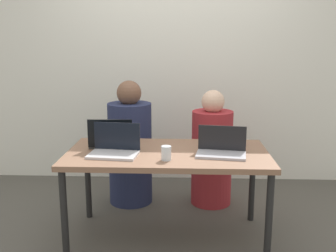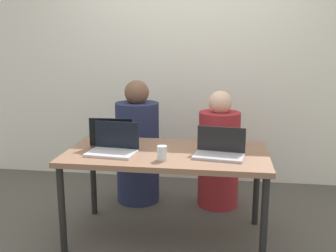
# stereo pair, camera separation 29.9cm
# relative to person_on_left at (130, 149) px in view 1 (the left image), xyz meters

# --- Properties ---
(ground_plane) EXTENTS (12.00, 12.00, 0.00)m
(ground_plane) POSITION_rel_person_on_left_xyz_m (0.38, -0.71, -0.52)
(ground_plane) COLOR #4E4B44
(back_wall) EXTENTS (4.50, 0.10, 2.50)m
(back_wall) POSITION_rel_person_on_left_xyz_m (0.38, 0.72, 0.73)
(back_wall) COLOR silver
(back_wall) RESTS_ON ground
(desk) EXTENTS (1.51, 0.78, 0.70)m
(desk) POSITION_rel_person_on_left_xyz_m (0.38, -0.71, 0.12)
(desk) COLOR #835E47
(desk) RESTS_ON ground
(person_on_left) EXTENTS (0.47, 0.47, 1.17)m
(person_on_left) POSITION_rel_person_on_left_xyz_m (0.00, 0.00, 0.00)
(person_on_left) COLOR #232B4D
(person_on_left) RESTS_ON ground
(person_on_right) EXTENTS (0.39, 0.39, 1.08)m
(person_on_right) POSITION_rel_person_on_left_xyz_m (0.77, -0.00, -0.04)
(person_on_right) COLOR maroon
(person_on_right) RESTS_ON ground
(laptop_front_right) EXTENTS (0.38, 0.26, 0.20)m
(laptop_front_right) POSITION_rel_person_on_left_xyz_m (0.78, -0.77, 0.23)
(laptop_front_right) COLOR #B4B3BC
(laptop_front_right) RESTS_ON desk
(laptop_front_left) EXTENTS (0.37, 0.28, 0.22)m
(laptop_front_left) POSITION_rel_person_on_left_xyz_m (-0.00, -0.80, 0.24)
(laptop_front_left) COLOR silver
(laptop_front_left) RESTS_ON desk
(laptop_back_left) EXTENTS (0.35, 0.28, 0.23)m
(laptop_back_left) POSITION_rel_person_on_left_xyz_m (-0.06, -0.59, 0.24)
(laptop_back_left) COLOR #3A3B3B
(laptop_back_left) RESTS_ON desk
(water_glass_center) EXTENTS (0.07, 0.07, 0.10)m
(water_glass_center) POSITION_rel_person_on_left_xyz_m (0.38, -0.92, 0.23)
(water_glass_center) COLOR silver
(water_glass_center) RESTS_ON desk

